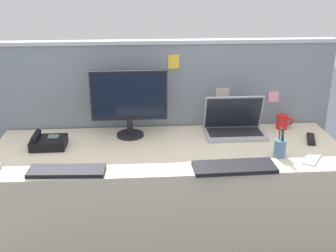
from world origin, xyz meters
TOP-DOWN VIEW (x-y plane):
  - ground_plane at (0.00, 0.00)m, footprint 10.00×10.00m
  - desk at (0.00, 0.00)m, footprint 2.08×0.72m
  - cubicle_divider at (0.00, 0.40)m, footprint 2.24×0.07m
  - desktop_monitor at (-0.23, 0.21)m, footprint 0.47×0.17m
  - laptop at (0.43, 0.19)m, footprint 0.38×0.23m
  - desk_phone at (-0.71, 0.06)m, footprint 0.20×0.16m
  - keyboard_main at (-0.55, -0.28)m, footprint 0.40×0.15m
  - keyboard_spare at (0.33, -0.30)m, footprint 0.44×0.17m
  - pen_cup at (0.62, -0.16)m, footprint 0.07×0.07m
  - cell_phone_white_slab at (0.78, -0.22)m, footprint 0.14×0.16m
  - tv_remote at (0.88, 0.05)m, footprint 0.10×0.18m
  - coffee_mug at (0.78, 0.27)m, footprint 0.11×0.07m

SIDE VIEW (x-z plane):
  - ground_plane at x=0.00m, z-range 0.00..0.00m
  - desk at x=0.00m, z-range 0.00..0.70m
  - cubicle_divider at x=0.00m, z-range 0.00..1.28m
  - cell_phone_white_slab at x=0.78m, z-range 0.70..0.71m
  - tv_remote at x=0.88m, z-range 0.70..0.72m
  - keyboard_main at x=-0.55m, z-range 0.70..0.73m
  - keyboard_spare at x=0.33m, z-range 0.70..0.73m
  - desk_phone at x=-0.71m, z-range 0.69..0.78m
  - coffee_mug at x=0.78m, z-range 0.70..0.80m
  - pen_cup at x=0.62m, z-range 0.67..0.85m
  - laptop at x=0.43m, z-range 0.65..0.89m
  - desktop_monitor at x=-0.23m, z-range 0.73..1.15m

